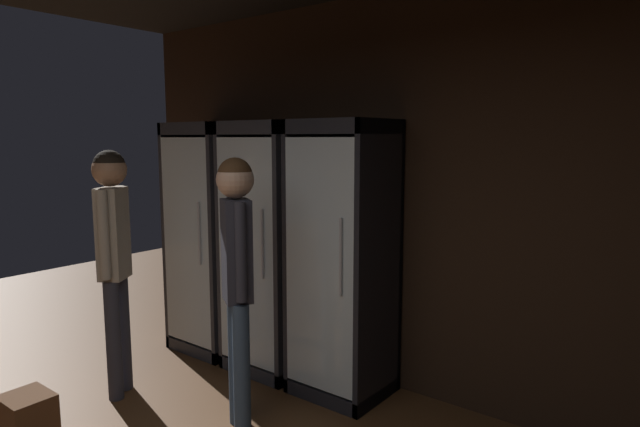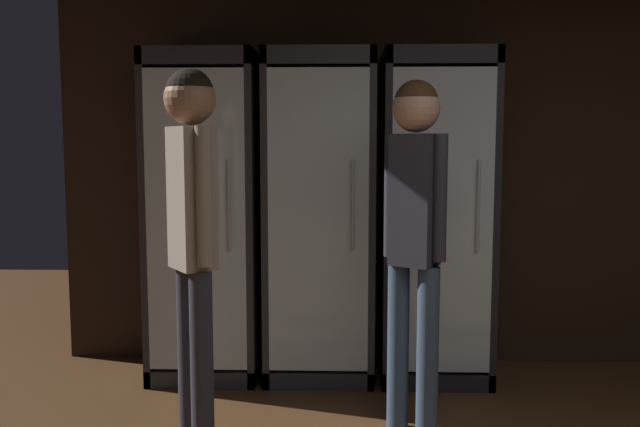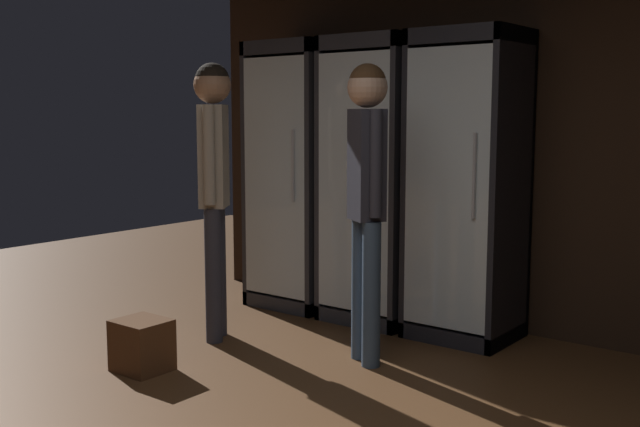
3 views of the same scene
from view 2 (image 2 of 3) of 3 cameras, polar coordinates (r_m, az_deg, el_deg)
The scene contains 6 objects.
wall_back at distance 4.43m, azimuth 17.87°, elevation 5.68°, with size 6.00×0.06×2.80m, color black.
cooler_far_left at distance 4.08m, azimuth -9.68°, elevation -0.42°, with size 0.64×0.58×1.94m.
cooler_left at distance 4.00m, azimuth 0.01°, elevation -0.49°, with size 0.64×0.58×1.94m.
cooler_center at distance 4.03m, azimuth 9.76°, elevation -0.55°, with size 0.64×0.58×1.94m.
shopper_near at distance 3.16m, azimuth 8.12°, elevation -0.08°, with size 0.28×0.24×1.70m.
shopper_far at distance 3.01m, azimuth -10.91°, elevation 0.28°, with size 0.25×0.30×1.73m.
Camera 2 is at (-1.22, -1.23, 1.40)m, focal length 37.30 mm.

